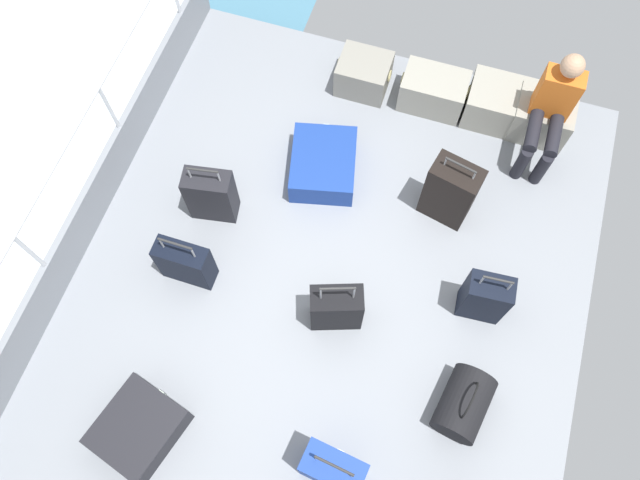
{
  "coord_description": "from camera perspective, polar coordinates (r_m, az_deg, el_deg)",
  "views": [
    {
      "loc": [
        0.48,
        -1.7,
        5.03
      ],
      "look_at": [
        -0.16,
        0.27,
        0.25
      ],
      "focal_mm": 34.37,
      "sensor_mm": 36.0,
      "label": 1
    }
  ],
  "objects": [
    {
      "name": "suitcase_8",
      "position": [
        5.42,
        12.02,
        4.42
      ],
      "size": [
        0.47,
        0.35,
        0.81
      ],
      "color": "black",
      "rests_on": "ground_plane"
    },
    {
      "name": "suitcase_3",
      "position": [
        4.98,
        1.51,
        -6.33
      ],
      "size": [
        0.47,
        0.34,
        0.77
      ],
      "color": "black",
      "rests_on": "ground_plane"
    },
    {
      "name": "cargo_crate_0",
      "position": [
        6.23,
        4.09,
        15.15
      ],
      "size": [
        0.53,
        0.43,
        0.36
      ],
      "color": "gray",
      "rests_on": "ground_plane"
    },
    {
      "name": "suitcase_0",
      "position": [
        5.43,
        -10.1,
        4.14
      ],
      "size": [
        0.44,
        0.29,
        0.74
      ],
      "color": "black",
      "rests_on": "ground_plane"
    },
    {
      "name": "railing_port",
      "position": [
        5.29,
        -22.35,
        5.85
      ],
      "size": [
        0.04,
        4.2,
        1.02
      ],
      "color": "silver",
      "rests_on": "ground_plane"
    },
    {
      "name": "cargo_crate_3",
      "position": [
        6.24,
        19.92,
        10.65
      ],
      "size": [
        0.56,
        0.43,
        0.4
      ],
      "color": "gray",
      "rests_on": "ground_plane"
    },
    {
      "name": "suitcase_7",
      "position": [
        5.12,
        -16.51,
        -16.48
      ],
      "size": [
        0.69,
        0.74,
        0.28
      ],
      "color": "black",
      "rests_on": "ground_plane"
    },
    {
      "name": "suitcase_5",
      "position": [
        5.68,
        0.31,
        7.05
      ],
      "size": [
        0.72,
        0.81,
        0.27
      ],
      "color": "navy",
      "rests_on": "ground_plane"
    },
    {
      "name": "gunwale_port",
      "position": [
        5.75,
        -20.41,
        3.16
      ],
      "size": [
        0.06,
        5.2,
        0.45
      ],
      "primitive_type": "cube",
      "color": "gray",
      "rests_on": "ground_plane"
    },
    {
      "name": "duffel_bag",
      "position": [
        5.03,
        13.25,
        -14.64
      ],
      "size": [
        0.44,
        0.57,
        0.52
      ],
      "color": "black",
      "rests_on": "ground_plane"
    },
    {
      "name": "passenger_seated",
      "position": [
        5.84,
        20.81,
        11.31
      ],
      "size": [
        0.34,
        0.66,
        1.1
      ],
      "color": "orange",
      "rests_on": "ground_plane"
    },
    {
      "name": "ground_plane",
      "position": [
        5.36,
        0.69,
        -4.21
      ],
      "size": [
        4.4,
        5.2,
        0.06
      ],
      "primitive_type": "cube",
      "color": "gray"
    },
    {
      "name": "suitcase_4",
      "position": [
        5.25,
        -12.42,
        -2.1
      ],
      "size": [
        0.45,
        0.2,
        0.67
      ],
      "color": "black",
      "rests_on": "ground_plane"
    },
    {
      "name": "suitcase_2",
      "position": [
        5.17,
        15.08,
        -5.18
      ],
      "size": [
        0.37,
        0.25,
        0.72
      ],
      "color": "black",
      "rests_on": "ground_plane"
    },
    {
      "name": "cargo_crate_1",
      "position": [
        6.18,
        10.51,
        13.48
      ],
      "size": [
        0.65,
        0.4,
        0.37
      ],
      "color": "gray",
      "rests_on": "ground_plane"
    },
    {
      "name": "suitcase_6",
      "position": [
        4.74,
        1.21,
        -20.58
      ],
      "size": [
        0.47,
        0.29,
        0.76
      ],
      "color": "navy",
      "rests_on": "ground_plane"
    },
    {
      "name": "cargo_crate_2",
      "position": [
        6.22,
        16.37,
        12.02
      ],
      "size": [
        0.65,
        0.48,
        0.38
      ],
      "color": "gray",
      "rests_on": "ground_plane"
    }
  ]
}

